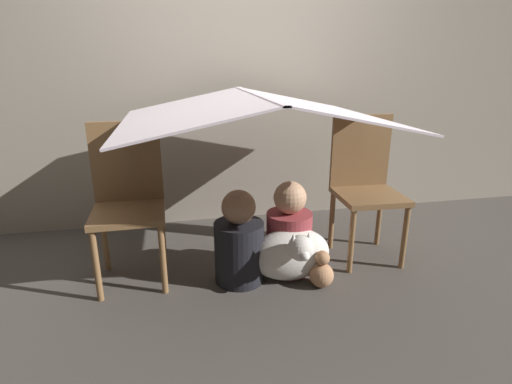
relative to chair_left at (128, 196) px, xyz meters
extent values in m
plane|color=#47423D|center=(0.77, -0.25, -0.53)|extent=(8.80, 8.80, 0.00)
cube|color=gray|center=(0.77, 0.88, 0.72)|extent=(7.00, 0.05, 2.50)
cylinder|color=brown|center=(-0.18, -0.27, -0.31)|extent=(0.04, 0.04, 0.43)
cylinder|color=brown|center=(0.19, -0.26, -0.31)|extent=(0.04, 0.04, 0.43)
cylinder|color=brown|center=(-0.18, 0.10, -0.31)|extent=(0.04, 0.04, 0.43)
cylinder|color=brown|center=(0.18, 0.10, -0.31)|extent=(0.04, 0.04, 0.43)
cube|color=brown|center=(0.00, -0.08, -0.08)|extent=(0.43, 0.43, 0.04)
cube|color=brown|center=(0.00, 0.11, 0.19)|extent=(0.42, 0.04, 0.50)
cylinder|color=brown|center=(1.36, -0.26, -0.31)|extent=(0.04, 0.04, 0.43)
cylinder|color=brown|center=(1.72, -0.27, -0.31)|extent=(0.04, 0.04, 0.43)
cylinder|color=brown|center=(1.37, 0.11, -0.31)|extent=(0.04, 0.04, 0.43)
cylinder|color=brown|center=(1.74, 0.09, -0.31)|extent=(0.04, 0.04, 0.43)
cube|color=brown|center=(1.55, -0.08, -0.08)|extent=(0.44, 0.44, 0.04)
cube|color=brown|center=(1.55, 0.11, 0.19)|extent=(0.42, 0.05, 0.50)
cube|color=silver|center=(0.39, -0.08, 0.52)|extent=(0.77, 1.32, 0.17)
cube|color=silver|center=(1.16, -0.08, 0.52)|extent=(0.77, 1.32, 0.17)
cube|color=silver|center=(0.77, -0.08, 0.60)|extent=(0.04, 1.32, 0.01)
cylinder|color=black|center=(0.64, -0.20, -0.34)|extent=(0.31, 0.31, 0.38)
sphere|color=#9E7556|center=(0.64, -0.20, -0.04)|extent=(0.21, 0.21, 0.21)
cylinder|color=maroon|center=(0.98, -0.15, -0.33)|extent=(0.29, 0.29, 0.40)
sphere|color=tan|center=(0.98, -0.15, -0.03)|extent=(0.21, 0.21, 0.21)
ellipsoid|color=silver|center=(0.96, -0.26, -0.36)|extent=(0.49, 0.25, 0.34)
sphere|color=silver|center=(0.96, -0.44, -0.23)|extent=(0.15, 0.15, 0.15)
ellipsoid|color=silver|center=(0.96, -0.51, -0.24)|extent=(0.06, 0.08, 0.05)
cone|color=silver|center=(0.91, -0.44, -0.17)|extent=(0.05, 0.05, 0.07)
cone|color=silver|center=(1.00, -0.44, -0.17)|extent=(0.05, 0.05, 0.07)
sphere|color=tan|center=(1.12, -0.38, -0.45)|extent=(0.15, 0.15, 0.15)
sphere|color=tan|center=(1.12, -0.38, -0.34)|extent=(0.09, 0.09, 0.09)
camera|label=1|loc=(0.30, -2.40, 0.78)|focal=28.00mm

